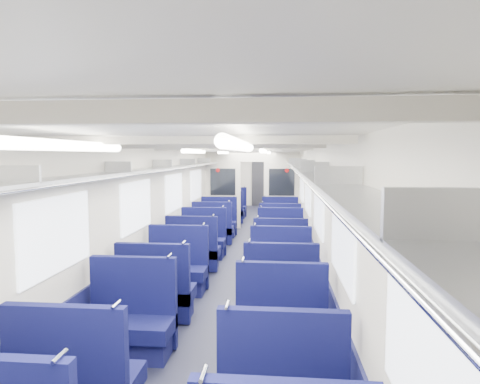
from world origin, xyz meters
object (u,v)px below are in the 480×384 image
object	(u,v)px
seat_15	(280,242)
seat_20	(228,213)
seat_12	(193,253)
seat_13	(280,256)
seat_8	(156,295)
seat_10	(177,271)
seat_23	(280,209)
seat_7	(281,334)
seat_6	(130,324)
seat_17	(280,233)
end_door	(260,183)
seat_14	(203,242)
bulkhead	(252,188)
seat_16	(213,230)
seat_19	(280,224)
seat_22	(232,208)
seat_18	(218,224)
seat_21	(280,213)
seat_11	(281,273)
seat_9	(281,294)

from	to	relation	value
seat_15	seat_20	xyz separation A→B (m)	(-1.66, 4.40, 0.00)
seat_12	seat_13	size ratio (longest dim) A/B	1.00
seat_8	seat_10	xyz separation A→B (m)	(0.00, 1.15, 0.00)
seat_10	seat_23	size ratio (longest dim) A/B	1.00
seat_7	seat_8	world-z (taller)	same
seat_6	seat_17	xyz separation A→B (m)	(1.66, 5.61, 0.00)
seat_6	seat_20	xyz separation A→B (m)	(0.00, 8.94, 0.00)
end_door	seat_14	world-z (taller)	end_door
seat_7	seat_17	xyz separation A→B (m)	(0.00, 5.71, 0.00)
bulkhead	seat_23	size ratio (longest dim) A/B	2.55
seat_12	seat_17	size ratio (longest dim) A/B	1.00
bulkhead	seat_15	distance (m)	3.72
end_door	seat_16	distance (m)	8.00
seat_15	seat_23	distance (m)	5.41
seat_23	seat_20	bearing A→B (deg)	-148.66
seat_15	seat_16	size ratio (longest dim) A/B	1.00
seat_13	seat_15	world-z (taller)	same
end_door	seat_15	bearing A→B (deg)	-84.82
seat_7	seat_15	xyz separation A→B (m)	(0.00, 4.63, 0.00)
seat_19	seat_23	world-z (taller)	same
seat_16	seat_22	size ratio (longest dim) A/B	1.00
seat_10	seat_12	xyz separation A→B (m)	(0.00, 1.27, 0.00)
seat_18	bulkhead	bearing A→B (deg)	57.59
bulkhead	seat_17	distance (m)	2.73
seat_18	seat_23	xyz separation A→B (m)	(1.66, 3.20, 0.00)
seat_8	seat_15	distance (m)	3.93
seat_14	seat_17	bearing A→B (deg)	35.61
seat_10	seat_17	xyz separation A→B (m)	(1.66, 3.49, 0.00)
end_door	seat_8	bearing A→B (deg)	-93.73
seat_7	bulkhead	bearing A→B (deg)	95.82
seat_8	seat_21	size ratio (longest dim) A/B	1.00
seat_19	seat_7	bearing A→B (deg)	-90.00
seat_11	seat_19	distance (m)	4.73
seat_16	seat_7	bearing A→B (deg)	-74.19
seat_16	seat_23	xyz separation A→B (m)	(1.66, 4.18, 0.00)
seat_15	seat_22	world-z (taller)	same
seat_11	seat_13	bearing A→B (deg)	90.00
seat_6	seat_15	world-z (taller)	same
bulkhead	seat_18	distance (m)	1.79
seat_10	seat_15	size ratio (longest dim) A/B	1.00
seat_11	seat_22	world-z (taller)	same
seat_7	seat_13	xyz separation A→B (m)	(0.00, 3.36, 0.00)
seat_8	seat_20	size ratio (longest dim) A/B	1.00
seat_8	seat_13	world-z (taller)	same
seat_8	seat_14	bearing A→B (deg)	90.00
seat_19	seat_18	bearing A→B (deg)	-174.57
seat_9	seat_21	size ratio (longest dim) A/B	1.00
seat_11	seat_16	xyz separation A→B (m)	(-1.66, 3.60, 0.00)
seat_6	seat_15	xyz separation A→B (m)	(1.66, 4.53, 0.00)
end_door	seat_9	world-z (taller)	end_door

